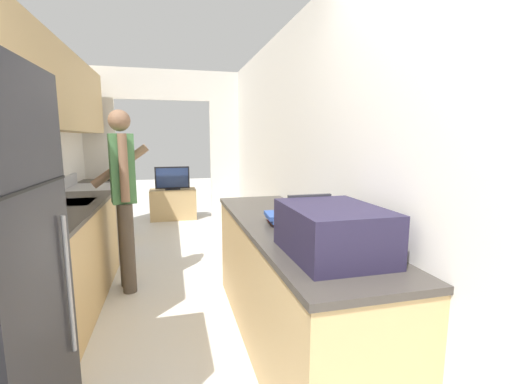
{
  "coord_description": "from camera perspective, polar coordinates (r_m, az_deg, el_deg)",
  "views": [
    {
      "loc": [
        0.08,
        -0.9,
        1.47
      ],
      "look_at": [
        0.83,
        2.09,
        0.99
      ],
      "focal_mm": 24.0,
      "sensor_mm": 36.0,
      "label": 1
    }
  ],
  "objects": [
    {
      "name": "suitcase",
      "position": [
        1.75,
        12.58,
        -6.29
      ],
      "size": [
        0.44,
        0.59,
        0.26
      ],
      "color": "#231E38",
      "rests_on": "counter_right"
    },
    {
      "name": "counter_right",
      "position": [
        2.52,
        5.18,
        -15.14
      ],
      "size": [
        0.62,
        2.25,
        0.89
      ],
      "color": "tan",
      "rests_on": "ground_plane"
    },
    {
      "name": "range_oven",
      "position": [
        4.69,
        -25.07,
        -4.51
      ],
      "size": [
        0.66,
        0.75,
        1.03
      ],
      "color": "#B7B7BC",
      "rests_on": "ground_plane"
    },
    {
      "name": "wall_far_with_doorway",
      "position": [
        5.5,
        -15.0,
        8.0
      ],
      "size": [
        2.7,
        0.06,
        2.5
      ],
      "color": "white",
      "rests_on": "ground_plane"
    },
    {
      "name": "counter_left",
      "position": [
        3.69,
        -28.35,
        -8.34
      ],
      "size": [
        0.62,
        3.42,
        0.89
      ],
      "color": "tan",
      "rests_on": "ground_plane"
    },
    {
      "name": "wall_left",
      "position": [
        3.29,
        -35.47,
        8.86
      ],
      "size": [
        0.38,
        6.97,
        2.5
      ],
      "color": "white",
      "rests_on": "ground_plane"
    },
    {
      "name": "television",
      "position": [
        6.39,
        -13.77,
        2.22
      ],
      "size": [
        0.61,
        0.16,
        0.42
      ],
      "color": "black",
      "rests_on": "tv_cabinet"
    },
    {
      "name": "tv_cabinet",
      "position": [
        6.5,
        -13.62,
        -1.96
      ],
      "size": [
        0.82,
        0.42,
        0.56
      ],
      "color": "tan",
      "rests_on": "ground_plane"
    },
    {
      "name": "wall_right",
      "position": [
        2.82,
        9.0,
        4.26
      ],
      "size": [
        0.06,
        6.97,
        2.5
      ],
      "color": "white",
      "rests_on": "ground_plane"
    },
    {
      "name": "knife",
      "position": [
        5.26,
        -23.39,
        1.92
      ],
      "size": [
        0.15,
        0.31,
        0.02
      ],
      "rotation": [
        0.0,
        0.0,
        0.6
      ],
      "color": "#B7B7BC",
      "rests_on": "counter_left"
    },
    {
      "name": "person",
      "position": [
        3.49,
        -21.19,
        -0.48
      ],
      "size": [
        0.56,
        0.43,
        1.74
      ],
      "rotation": [
        0.0,
        0.0,
        1.8
      ],
      "color": "#4C4238",
      "rests_on": "ground_plane"
    },
    {
      "name": "book_stack",
      "position": [
        2.36,
        4.53,
        -4.36
      ],
      "size": [
        0.24,
        0.26,
        0.07
      ],
      "color": "red",
      "rests_on": "counter_right"
    }
  ]
}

